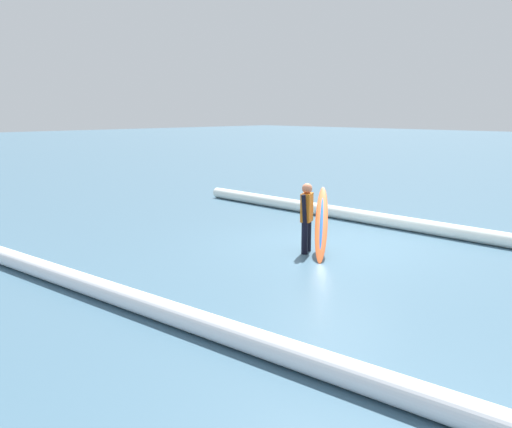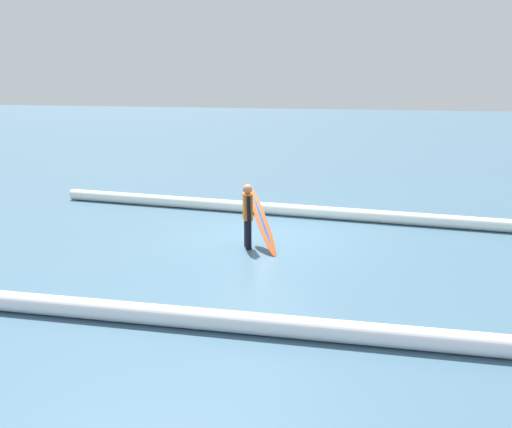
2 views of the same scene
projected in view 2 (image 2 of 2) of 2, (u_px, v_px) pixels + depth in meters
ground_plane at (261, 239)px, 14.67m from camera, size 144.23×144.23×0.00m
surfer at (248, 213)px, 13.71m from camera, size 0.33×0.57×1.50m
surfboard at (262, 220)px, 13.79m from camera, size 1.25×1.54×1.35m
wave_crest_foreground at (360, 215)px, 16.50m from camera, size 18.98×1.05×0.35m
wave_crest_midground at (137, 313)px, 9.51m from camera, size 19.27×1.80×0.34m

